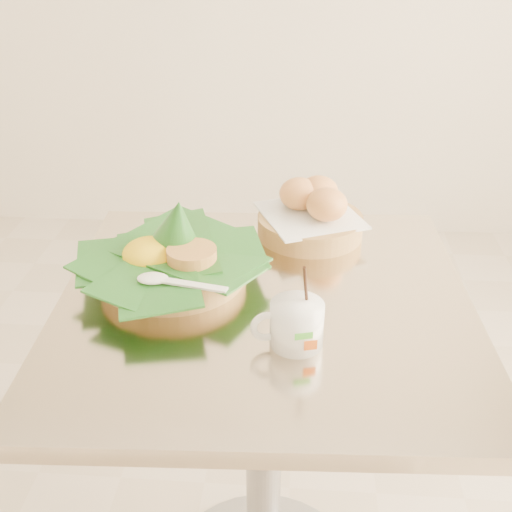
# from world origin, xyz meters

# --- Properties ---
(cafe_table) EXTENTS (0.73, 0.73, 0.75)m
(cafe_table) POSITION_xyz_m (0.17, -0.04, 0.53)
(cafe_table) COLOR gray
(cafe_table) RESTS_ON floor
(rice_basket) EXTENTS (0.33, 0.33, 0.16)m
(rice_basket) POSITION_xyz_m (0.00, 0.02, 0.79)
(rice_basket) COLOR tan
(rice_basket) RESTS_ON cafe_table
(bread_basket) EXTENTS (0.24, 0.24, 0.11)m
(bread_basket) POSITION_xyz_m (0.25, 0.21, 0.79)
(bread_basket) COLOR tan
(bread_basket) RESTS_ON cafe_table
(coffee_mug) EXTENTS (0.11, 0.08, 0.14)m
(coffee_mug) POSITION_xyz_m (0.23, -0.16, 0.79)
(coffee_mug) COLOR white
(coffee_mug) RESTS_ON cafe_table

